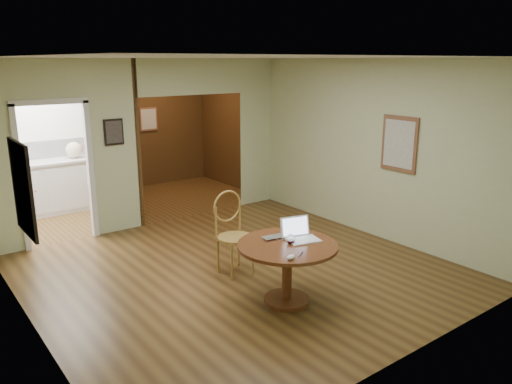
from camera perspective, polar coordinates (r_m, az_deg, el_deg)
floor at (r=6.58m, az=-1.87°, el=-9.07°), size 5.00×5.00×0.00m
room_shell at (r=8.67m, az=-16.52°, el=5.07°), size 5.20×7.50×5.00m
dining_table at (r=5.62m, az=3.59°, el=-7.67°), size 1.12×1.12×0.70m
chair at (r=6.37m, az=-2.74°, el=-4.14°), size 0.46×0.46×1.07m
open_laptop at (r=5.68m, az=4.99°, el=-4.77°), size 0.40×0.38×0.25m
closed_laptop at (r=5.69m, az=2.53°, el=-5.28°), size 0.34×0.24×0.02m
mouse at (r=5.14m, az=4.02°, el=-7.42°), size 0.13×0.09×0.05m
wine_glass at (r=5.55m, az=4.00°, el=-5.38°), size 0.10×0.10×0.11m
pen at (r=5.26m, az=5.13°, el=-7.12°), size 0.13×0.08×0.01m
kitchen_cabinet at (r=9.62m, az=-23.42°, el=0.40°), size 2.06×0.60×0.94m
grocery_bag at (r=9.66m, az=-20.08°, el=4.53°), size 0.35×0.32×0.29m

